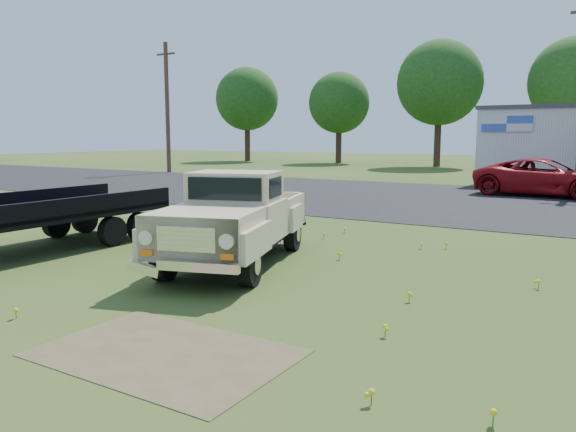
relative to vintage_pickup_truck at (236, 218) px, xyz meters
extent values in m
plane|color=#284A18|center=(0.64, -1.29, -0.95)|extent=(140.00, 140.00, 0.00)
cube|color=black|center=(0.64, 13.71, -0.95)|extent=(90.00, 14.00, 0.02)
cube|color=brown|center=(2.14, -4.29, -0.95)|extent=(3.00, 2.00, 0.01)
cube|color=brown|center=(-1.36, 2.21, -0.95)|extent=(2.20, 1.60, 0.01)
cube|color=silver|center=(1.14, 21.66, 2.25)|extent=(2.50, 0.08, 0.80)
cylinder|color=#3F2B1D|center=(-21.36, 20.71, 3.55)|extent=(0.30, 0.30, 9.00)
cube|color=#3F2B1D|center=(-21.36, 20.71, 7.25)|extent=(1.60, 0.12, 0.12)
cylinder|color=#372519|center=(-27.36, 38.71, 0.85)|extent=(0.56, 0.56, 3.60)
sphere|color=#154513|center=(-27.36, 38.71, 5.37)|extent=(6.40, 6.40, 6.40)
cylinder|color=#372519|center=(-17.36, 39.71, 0.67)|extent=(0.56, 0.56, 3.24)
sphere|color=#154513|center=(-17.36, 39.71, 4.74)|extent=(5.76, 5.76, 5.76)
cylinder|color=#372519|center=(-7.36, 38.21, 1.03)|extent=(0.56, 0.56, 3.96)
sphere|color=#154513|center=(-7.36, 38.21, 6.01)|extent=(7.04, 7.04, 7.04)
cylinder|color=#372519|center=(2.64, 39.21, 0.94)|extent=(0.56, 0.56, 3.78)
sphere|color=#154513|center=(2.64, 39.21, 5.69)|extent=(6.72, 6.72, 6.72)
imported|color=maroon|center=(3.62, 17.31, -0.15)|extent=(5.94, 3.08, 1.60)
camera|label=1|loc=(6.75, -9.01, 1.65)|focal=35.00mm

